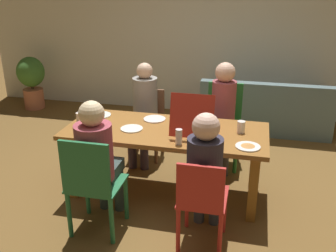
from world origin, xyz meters
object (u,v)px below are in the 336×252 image
object	(u,v)px
drinking_glass_1	(241,127)
plate_2	(248,146)
drinking_glass_0	(179,137)
potted_plant	(31,79)
chair_2	(92,183)
pizza_box_0	(195,126)
plate_0	(100,115)
couch	(265,111)
person_0	(144,106)
person_2	(98,154)
drinking_glass_2	(80,119)
chair_3	(223,122)
chair_1	(202,199)
plate_3	(155,119)
person_1	(205,167)
person_3	(223,108)
plate_1	(132,129)
dining_table	(166,138)
chair_0	(147,121)

from	to	relation	value
drinking_glass_1	plate_2	bearing A→B (deg)	-76.19
drinking_glass_0	potted_plant	distance (m)	3.99
chair_2	pizza_box_0	distance (m)	1.17
plate_0	couch	world-z (taller)	couch
person_0	drinking_glass_0	bearing A→B (deg)	-57.99
couch	person_2	bearing A→B (deg)	-117.54
potted_plant	drinking_glass_2	bearing A→B (deg)	-48.61
chair_3	potted_plant	world-z (taller)	chair_3
drinking_glass_0	drinking_glass_2	size ratio (longest dim) A/B	1.07
person_0	person_2	size ratio (longest dim) A/B	0.99
drinking_glass_1	pizza_box_0	bearing A→B (deg)	-172.07
person_2	drinking_glass_1	xyz separation A→B (m)	(1.19, 0.78, 0.06)
chair_1	plate_0	world-z (taller)	chair_1
plate_3	chair_3	bearing A→B (deg)	43.32
person_1	plate_3	bearing A→B (deg)	126.36
person_3	potted_plant	size ratio (longest dim) A/B	1.41
plate_1	potted_plant	size ratio (longest dim) A/B	0.25
person_0	chair_2	xyz separation A→B (m)	(0.00, -1.56, -0.18)
dining_table	person_0	bearing A→B (deg)	122.11
chair_2	drinking_glass_1	xyz separation A→B (m)	(1.19, 0.93, 0.26)
chair_3	drinking_glass_2	world-z (taller)	chair_3
person_3	potted_plant	world-z (taller)	person_3
person_3	person_2	bearing A→B (deg)	-123.56
pizza_box_0	drinking_glass_2	size ratio (longest dim) A/B	3.75
chair_3	pizza_box_0	world-z (taller)	pizza_box_0
pizza_box_0	plate_0	size ratio (longest dim) A/B	2.16
chair_0	person_2	world-z (taller)	person_2
drinking_glass_1	person_2	bearing A→B (deg)	-146.64
dining_table	drinking_glass_0	world-z (taller)	drinking_glass_0
person_2	pizza_box_0	bearing A→B (deg)	44.26
chair_0	person_0	world-z (taller)	person_0
drinking_glass_0	couch	size ratio (longest dim) A/B	0.08
chair_1	drinking_glass_2	size ratio (longest dim) A/B	6.24
drinking_glass_1	chair_3	bearing A→B (deg)	106.78
plate_2	drinking_glass_1	distance (m)	0.35
person_1	chair_3	xyz separation A→B (m)	(0.00, 1.58, -0.19)
chair_2	couch	xyz separation A→B (m)	(1.46, 2.95, -0.24)
drinking_glass_0	pizza_box_0	bearing A→B (deg)	75.65
person_0	plate_1	distance (m)	0.80
plate_0	potted_plant	distance (m)	2.87
person_1	chair_1	bearing A→B (deg)	-90.00
person_3	couch	bearing A→B (deg)	69.51
plate_1	drinking_glass_1	world-z (taller)	drinking_glass_1
chair_1	potted_plant	xyz separation A→B (m)	(-3.40, 3.02, 0.03)
person_0	drinking_glass_2	world-z (taller)	person_0
person_0	drinking_glass_2	bearing A→B (deg)	-118.63
chair_1	chair_3	xyz separation A→B (m)	(-0.00, 1.73, 0.02)
pizza_box_0	drinking_glass_0	distance (m)	0.36
plate_3	drinking_glass_2	world-z (taller)	drinking_glass_2
person_0	person_2	distance (m)	1.40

